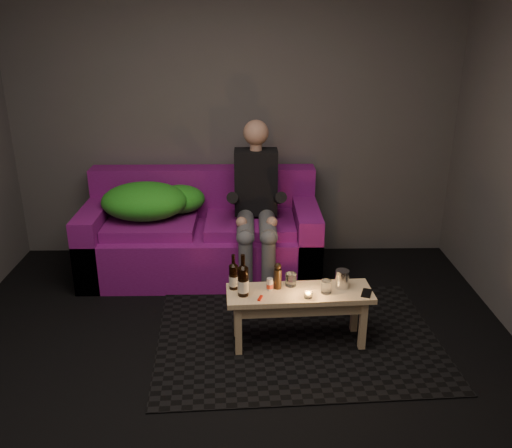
{
  "coord_description": "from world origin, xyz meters",
  "views": [
    {
      "loc": [
        0.12,
        -2.59,
        2.13
      ],
      "look_at": [
        0.18,
        1.35,
        0.61
      ],
      "focal_mm": 38.0,
      "sensor_mm": 36.0,
      "label": 1
    }
  ],
  "objects": [
    {
      "name": "sofa",
      "position": [
        -0.28,
        1.82,
        0.31
      ],
      "size": [
        2.01,
        0.9,
        0.86
      ],
      "color": "#7A106E",
      "rests_on": "floor"
    },
    {
      "name": "smartphone",
      "position": [
        0.91,
        0.59,
        0.4
      ],
      "size": [
        0.1,
        0.14,
        0.01
      ],
      "primitive_type": "cube",
      "rotation": [
        0.0,
        0.0,
        -0.34
      ],
      "color": "black",
      "rests_on": "coffee_table"
    },
    {
      "name": "green_blanket",
      "position": [
        -0.71,
        1.81,
        0.65
      ],
      "size": [
        0.88,
        0.6,
        0.3
      ],
      "color": "#35961B",
      "rests_on": "sofa"
    },
    {
      "name": "coffee_table",
      "position": [
        0.46,
        0.63,
        0.33
      ],
      "size": [
        1.0,
        0.37,
        0.4
      ],
      "rotation": [
        0.0,
        0.0,
        0.06
      ],
      "color": "#E8B588",
      "rests_on": "rug"
    },
    {
      "name": "person",
      "position": [
        0.19,
        1.66,
        0.69
      ],
      "size": [
        0.36,
        0.83,
        1.34
      ],
      "color": "black",
      "rests_on": "sofa"
    },
    {
      "name": "red_lighter",
      "position": [
        0.2,
        0.53,
        0.41
      ],
      "size": [
        0.04,
        0.07,
        0.01
      ],
      "primitive_type": "cube",
      "rotation": [
        0.0,
        0.0,
        -0.31
      ],
      "color": "red",
      "rests_on": "coffee_table"
    },
    {
      "name": "tumbler_front",
      "position": [
        0.64,
        0.61,
        0.45
      ],
      "size": [
        0.09,
        0.09,
        0.09
      ],
      "primitive_type": "cylinder",
      "rotation": [
        0.0,
        0.0,
        -0.41
      ],
      "color": "white",
      "rests_on": "coffee_table"
    },
    {
      "name": "pepper_mill",
      "position": [
        0.32,
        0.68,
        0.47
      ],
      "size": [
        0.05,
        0.05,
        0.14
      ],
      "primitive_type": "cylinder",
      "rotation": [
        0.0,
        0.0,
        -0.0
      ],
      "color": "black",
      "rests_on": "coffee_table"
    },
    {
      "name": "room",
      "position": [
        0.0,
        0.47,
        1.64
      ],
      "size": [
        4.5,
        4.5,
        4.5
      ],
      "color": "silver",
      "rests_on": "ground"
    },
    {
      "name": "floor",
      "position": [
        0.0,
        0.0,
        0.0
      ],
      "size": [
        4.5,
        4.5,
        0.0
      ],
      "primitive_type": "plane",
      "color": "black",
      "rests_on": "ground"
    },
    {
      "name": "rug",
      "position": [
        0.46,
        0.68,
        0.0
      ],
      "size": [
        2.04,
        1.54,
        0.01
      ],
      "primitive_type": "cube",
      "rotation": [
        0.0,
        0.0,
        0.06
      ],
      "color": "black",
      "rests_on": "floor"
    },
    {
      "name": "tumbler_back",
      "position": [
        0.41,
        0.72,
        0.45
      ],
      "size": [
        0.08,
        0.08,
        0.09
      ],
      "primitive_type": "cylinder",
      "rotation": [
        0.0,
        0.0,
        -0.03
      ],
      "color": "white",
      "rests_on": "coffee_table"
    },
    {
      "name": "beer_bottle_b",
      "position": [
        0.09,
        0.58,
        0.51
      ],
      "size": [
        0.07,
        0.07,
        0.29
      ],
      "color": "black",
      "rests_on": "coffee_table"
    },
    {
      "name": "beer_bottle_a",
      "position": [
        0.02,
        0.68,
        0.49
      ],
      "size": [
        0.06,
        0.06,
        0.25
      ],
      "color": "black",
      "rests_on": "coffee_table"
    },
    {
      "name": "steel_cup",
      "position": [
        0.76,
        0.68,
        0.46
      ],
      "size": [
        0.12,
        0.12,
        0.13
      ],
      "primitive_type": "cylinder",
      "rotation": [
        0.0,
        0.0,
        0.32
      ],
      "color": "#BBBCC2",
      "rests_on": "coffee_table"
    },
    {
      "name": "salt_shaker",
      "position": [
        0.26,
        0.65,
        0.44
      ],
      "size": [
        0.05,
        0.05,
        0.09
      ],
      "primitive_type": "cylinder",
      "rotation": [
        0.0,
        0.0,
        0.24
      ],
      "color": "silver",
      "rests_on": "coffee_table"
    },
    {
      "name": "tealight",
      "position": [
        0.51,
        0.54,
        0.42
      ],
      "size": [
        0.06,
        0.06,
        0.04
      ],
      "color": "white",
      "rests_on": "coffee_table"
    }
  ]
}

